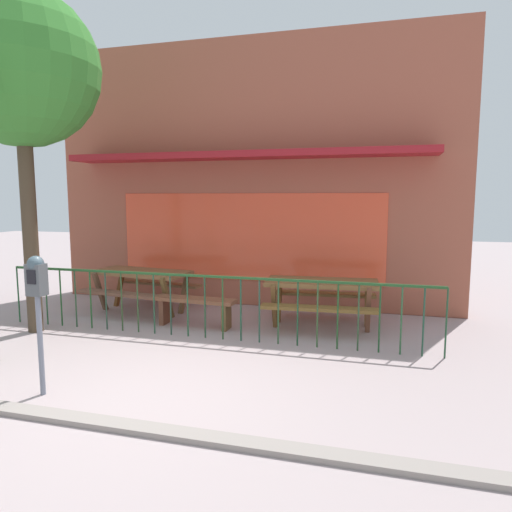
{
  "coord_description": "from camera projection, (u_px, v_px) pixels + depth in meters",
  "views": [
    {
      "loc": [
        2.56,
        -4.33,
        2.12
      ],
      "look_at": [
        0.69,
        2.47,
        1.23
      ],
      "focal_mm": 32.57,
      "sensor_mm": 36.0,
      "label": 1
    }
  ],
  "objects": [
    {
      "name": "street_tree",
      "position": [
        20.0,
        70.0,
        6.9
      ],
      "size": [
        2.34,
        2.34,
        5.21
      ],
      "color": "#483929",
      "rests_on": "ground"
    },
    {
      "name": "picnic_table_right",
      "position": [
        322.0,
        290.0,
        7.57
      ],
      "size": [
        1.89,
        1.48,
        0.79
      ],
      "color": "brown",
      "rests_on": "ground"
    },
    {
      "name": "pub_storefront",
      "position": [
        251.0,
        175.0,
        9.13
      ],
      "size": [
        8.09,
        1.23,
        5.12
      ],
      "color": "brown",
      "rests_on": "ground"
    },
    {
      "name": "patio_bench",
      "position": [
        195.0,
        306.0,
        7.63
      ],
      "size": [
        1.42,
        0.4,
        0.48
      ],
      "color": "brown",
      "rests_on": "ground"
    },
    {
      "name": "patio_fence_front",
      "position": [
        205.0,
        295.0,
        6.97
      ],
      "size": [
        6.82,
        0.04,
        0.97
      ],
      "color": "#1E4821",
      "rests_on": "ground"
    },
    {
      "name": "parking_meter_near",
      "position": [
        37.0,
        289.0,
        4.88
      ],
      "size": [
        0.18,
        0.17,
        1.52
      ],
      "color": "slate",
      "rests_on": "ground"
    },
    {
      "name": "picnic_table_left",
      "position": [
        142.0,
        279.0,
        8.6
      ],
      "size": [
        1.96,
        1.59,
        0.79
      ],
      "color": "brown",
      "rests_on": "ground"
    },
    {
      "name": "ground",
      "position": [
        136.0,
        392.0,
        5.08
      ],
      "size": [
        40.0,
        40.0,
        0.0
      ],
      "primitive_type": "plane",
      "color": "#A69495"
    },
    {
      "name": "curb_edge",
      "position": [
        95.0,
        424.0,
        4.36
      ],
      "size": [
        11.33,
        0.2,
        0.11
      ],
      "primitive_type": "cube",
      "color": "gray",
      "rests_on": "ground"
    }
  ]
}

